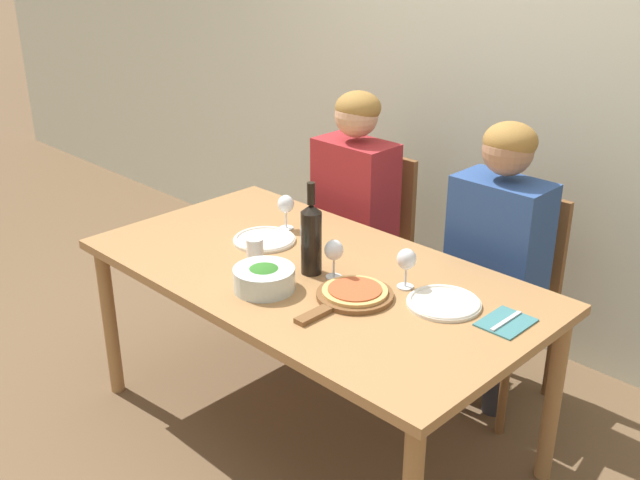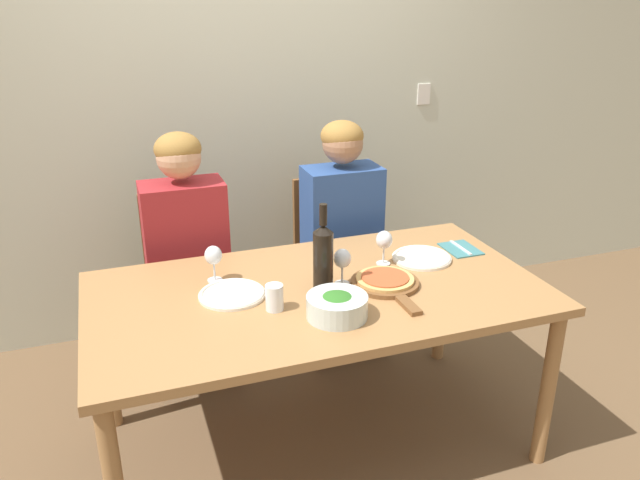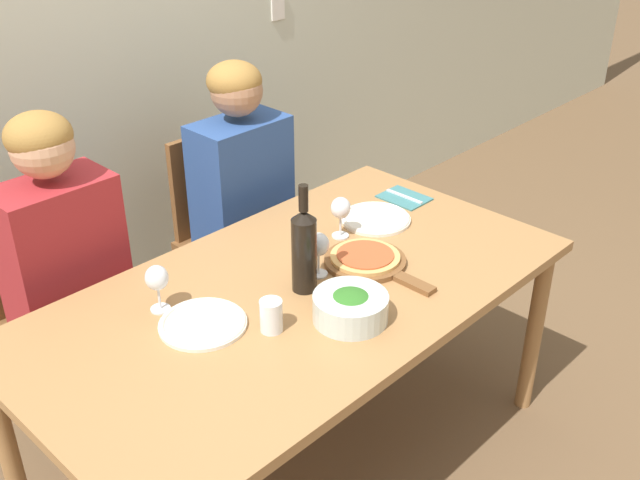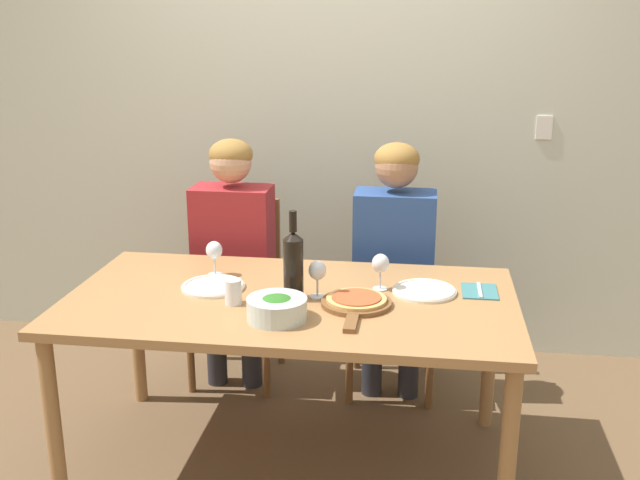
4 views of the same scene
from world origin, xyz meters
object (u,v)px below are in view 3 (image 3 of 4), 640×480
object	(u,v)px
pizza_on_board	(367,260)
wine_glass_left	(157,280)
person_woman	(65,255)
wine_bottle	(304,249)
fork_on_napkin	(404,198)
broccoli_bowl	(350,307)
chair_right	(231,230)
person_man	(244,184)
wine_glass_centre	(318,246)
dinner_plate_right	(376,218)
wine_glass_right	(341,210)
dinner_plate_left	(203,323)
water_tumbler	(271,316)
chair_left	(61,305)

from	to	relation	value
pizza_on_board	wine_glass_left	world-z (taller)	wine_glass_left
person_woman	wine_bottle	xyz separation A→B (m)	(0.43, -0.70, 0.13)
wine_glass_left	fork_on_napkin	distance (m)	1.11
wine_bottle	broccoli_bowl	size ratio (longest dim) A/B	1.60
person_woman	pizza_on_board	distance (m)	1.00
fork_on_napkin	chair_right	bearing A→B (deg)	120.27
wine_glass_left	broccoli_bowl	bearing A→B (deg)	-50.96
chair_right	person_man	size ratio (longest dim) A/B	0.73
person_man	wine_glass_centre	size ratio (longest dim) A/B	8.22
person_woman	dinner_plate_right	xyz separation A→B (m)	(0.93, -0.56, -0.01)
fork_on_napkin	wine_bottle	bearing A→B (deg)	-166.15
wine_glass_left	dinner_plate_right	bearing A→B (deg)	-5.74
chair_right	fork_on_napkin	distance (m)	0.76
wine_glass_right	dinner_plate_right	bearing A→B (deg)	-3.74
person_man	wine_glass_right	size ratio (longest dim) A/B	8.22
wine_glass_left	fork_on_napkin	xyz separation A→B (m)	(1.11, -0.05, -0.10)
wine_glass_centre	fork_on_napkin	size ratio (longest dim) A/B	0.84
dinner_plate_left	wine_glass_centre	world-z (taller)	wine_glass_centre
water_tumbler	pizza_on_board	bearing A→B (deg)	5.26
broccoli_bowl	water_tumbler	xyz separation A→B (m)	(-0.20, 0.13, 0.01)
wine_glass_left	chair_right	bearing A→B (deg)	38.07
person_woman	dinner_plate_right	distance (m)	1.09
person_man	broccoli_bowl	distance (m)	0.99
person_man	wine_glass_centre	xyz separation A→B (m)	(-0.27, -0.67, 0.09)
pizza_on_board	wine_glass_right	bearing A→B (deg)	67.91
person_woman	person_man	distance (m)	0.79
wine_bottle	dinner_plate_right	size ratio (longest dim) A/B	1.39
chair_right	person_man	xyz separation A→B (m)	(-0.00, -0.11, 0.25)
broccoli_bowl	fork_on_napkin	bearing A→B (deg)	27.64
broccoli_bowl	wine_glass_centre	size ratio (longest dim) A/B	1.47
chair_left	wine_bottle	distance (m)	0.99
water_tumbler	broccoli_bowl	bearing A→B (deg)	-32.93
chair_left	water_tumbler	size ratio (longest dim) A/B	9.22
person_man	broccoli_bowl	world-z (taller)	person_man
dinner_plate_right	pizza_on_board	distance (m)	0.31
wine_bottle	dinner_plate_right	distance (m)	0.54
broccoli_bowl	pizza_on_board	world-z (taller)	broccoli_bowl
person_man	wine_glass_left	xyz separation A→B (m)	(-0.74, -0.47, 0.09)
wine_glass_centre	water_tumbler	world-z (taller)	wine_glass_centre
broccoli_bowl	wine_glass_centre	xyz separation A→B (m)	(0.11, 0.24, 0.06)
person_woman	person_man	bearing A→B (deg)	0.00
chair_right	wine_glass_left	distance (m)	1.00
pizza_on_board	wine_glass_left	size ratio (longest dim) A/B	2.72
wine_glass_right	wine_glass_centre	size ratio (longest dim) A/B	1.00
chair_left	pizza_on_board	distance (m)	1.11
pizza_on_board	wine_glass_centre	size ratio (longest dim) A/B	2.72
chair_left	chair_right	xyz separation A→B (m)	(0.79, 0.00, 0.00)
broccoli_bowl	wine_glass_left	size ratio (longest dim) A/B	1.47
chair_right	person_woman	bearing A→B (deg)	-172.18
person_man	dinner_plate_right	distance (m)	0.58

